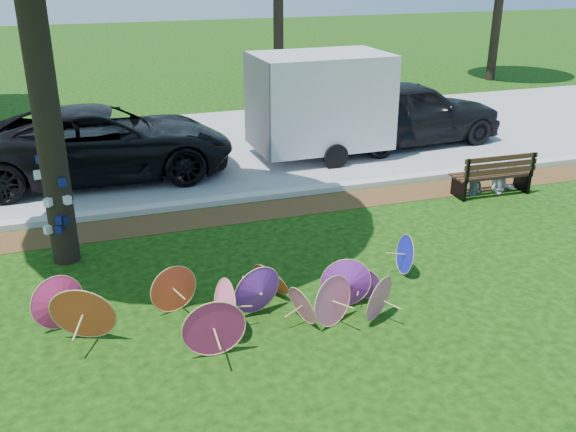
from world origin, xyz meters
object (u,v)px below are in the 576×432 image
at_px(person_right, 504,165).
at_px(person_left, 476,167).
at_px(black_van, 103,143).
at_px(parasol_pile, 241,297).
at_px(dark_pickup, 409,112).
at_px(park_bench, 491,173).
at_px(cargo_trailer, 320,100).

bearing_deg(person_right, person_left, -160.29).
bearing_deg(black_van, parasol_pile, -167.36).
relative_size(dark_pickup, person_left, 4.19).
height_order(dark_pickup, person_left, dark_pickup).
height_order(parasol_pile, dark_pickup, dark_pickup).
bearing_deg(black_van, person_right, -112.83).
height_order(black_van, park_bench, black_van).
xyz_separation_m(person_left, person_right, (0.70, 0.00, -0.01)).
height_order(black_van, cargo_trailer, cargo_trailer).
height_order(cargo_trailer, park_bench, cargo_trailer).
bearing_deg(parasol_pile, cargo_trailer, 60.89).
height_order(cargo_trailer, person_right, cargo_trailer).
height_order(parasol_pile, black_van, black_van).
bearing_deg(black_van, dark_pickup, -85.99).
bearing_deg(person_left, cargo_trailer, 97.26).
xyz_separation_m(parasol_pile, park_bench, (6.43, 3.34, 0.08)).
bearing_deg(dark_pickup, cargo_trailer, 92.39).
height_order(parasol_pile, park_bench, park_bench).
relative_size(dark_pickup, person_right, 4.26).
xyz_separation_m(parasol_pile, dark_pickup, (6.65, 7.42, 0.49)).
bearing_deg(person_right, cargo_trailer, 147.05).
bearing_deg(person_left, person_right, -22.59).
relative_size(parasol_pile, cargo_trailer, 1.80).
xyz_separation_m(cargo_trailer, person_right, (2.83, -3.71, -0.84)).
bearing_deg(park_bench, person_right, 9.58).
xyz_separation_m(cargo_trailer, person_left, (2.13, -3.71, -0.83)).
bearing_deg(parasol_pile, dark_pickup, 48.15).
relative_size(parasol_pile, person_right, 4.88).
bearing_deg(park_bench, black_van, 155.40).
height_order(black_van, person_left, black_van).
height_order(parasol_pile, person_right, person_right).
bearing_deg(black_van, cargo_trailer, -88.51).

